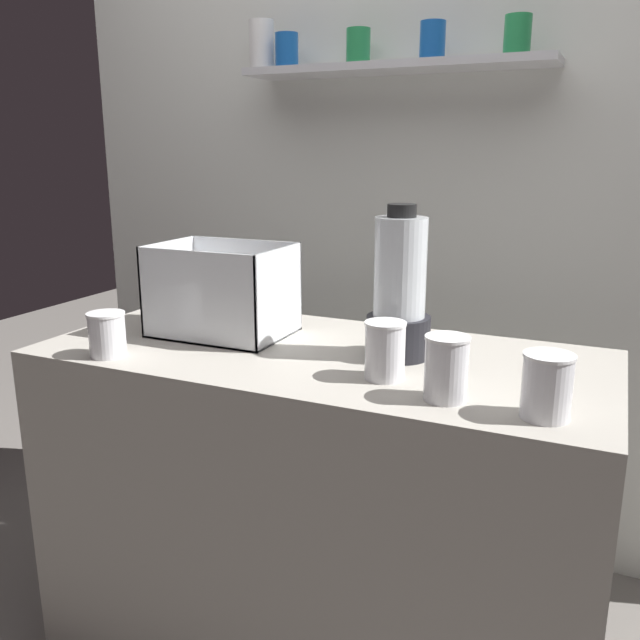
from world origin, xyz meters
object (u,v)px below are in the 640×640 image
at_px(carrot_display_bin, 226,306).
at_px(juice_cup_orange_right, 547,388).
at_px(blender_pitcher, 399,295).
at_px(juice_cup_beet_far_left, 107,337).
at_px(juice_cup_mango_middle, 446,372).
at_px(juice_cup_mango_left, 385,354).

relative_size(carrot_display_bin, juice_cup_orange_right, 2.82).
bearing_deg(blender_pitcher, juice_cup_beet_far_left, -155.92).
height_order(juice_cup_beet_far_left, juice_cup_mango_middle, juice_cup_mango_middle).
bearing_deg(juice_cup_beet_far_left, carrot_display_bin, 62.14).
height_order(carrot_display_bin, juice_cup_mango_left, carrot_display_bin).
distance_m(juice_cup_beet_far_left, juice_cup_mango_left, 0.68).
bearing_deg(carrot_display_bin, juice_cup_mango_left, -18.50).
height_order(blender_pitcher, juice_cup_mango_left, blender_pitcher).
bearing_deg(blender_pitcher, juice_cup_mango_middle, -53.60).
xyz_separation_m(carrot_display_bin, juice_cup_mango_middle, (0.66, -0.24, -0.02)).
height_order(blender_pitcher, juice_cup_orange_right, blender_pitcher).
distance_m(juice_cup_beet_far_left, juice_cup_mango_middle, 0.82).
bearing_deg(juice_cup_beet_far_left, juice_cup_orange_right, 1.95).
height_order(juice_cup_beet_far_left, juice_cup_orange_right, juice_cup_orange_right).
bearing_deg(carrot_display_bin, juice_cup_beet_far_left, -117.86).
distance_m(carrot_display_bin, blender_pitcher, 0.49).
bearing_deg(juice_cup_mango_middle, juice_cup_mango_left, 155.01).
xyz_separation_m(carrot_display_bin, juice_cup_orange_right, (0.86, -0.26, -0.02)).
relative_size(carrot_display_bin, juice_cup_mango_left, 2.75).
height_order(blender_pitcher, juice_cup_mango_middle, blender_pitcher).
bearing_deg(juice_cup_mango_left, blender_pitcher, 97.88).
bearing_deg(juice_cup_orange_right, juice_cup_mango_middle, 175.64).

